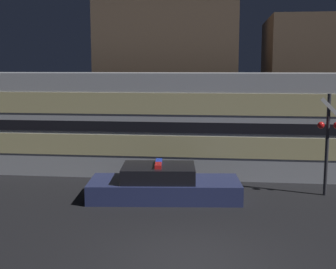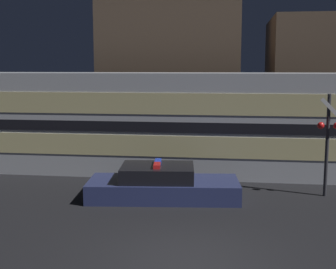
% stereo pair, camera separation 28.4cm
% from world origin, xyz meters
% --- Properties ---
extents(ground_plane, '(120.00, 120.00, 0.00)m').
position_xyz_m(ground_plane, '(0.00, 0.00, 0.00)').
color(ground_plane, black).
extents(train, '(16.80, 3.17, 3.91)m').
position_xyz_m(train, '(-1.46, 8.83, 1.95)').
color(train, '#B7BABF').
rests_on(train, ground_plane).
extents(police_car, '(4.90, 2.37, 1.19)m').
position_xyz_m(police_car, '(-1.24, 4.78, 0.43)').
color(police_car, navy).
rests_on(police_car, ground_plane).
extents(crossing_signal_near, '(0.71, 0.29, 3.30)m').
position_xyz_m(crossing_signal_near, '(3.94, 5.74, 1.91)').
color(crossing_signal_near, '#2D2D33').
rests_on(crossing_signal_near, ground_plane).
extents(building_left, '(7.05, 4.01, 9.57)m').
position_xyz_m(building_left, '(-2.24, 14.76, 4.78)').
color(building_left, brown).
rests_on(building_left, ground_plane).
extents(building_center, '(7.40, 6.94, 6.67)m').
position_xyz_m(building_center, '(6.60, 16.83, 3.34)').
color(building_center, brown).
rests_on(building_center, ground_plane).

